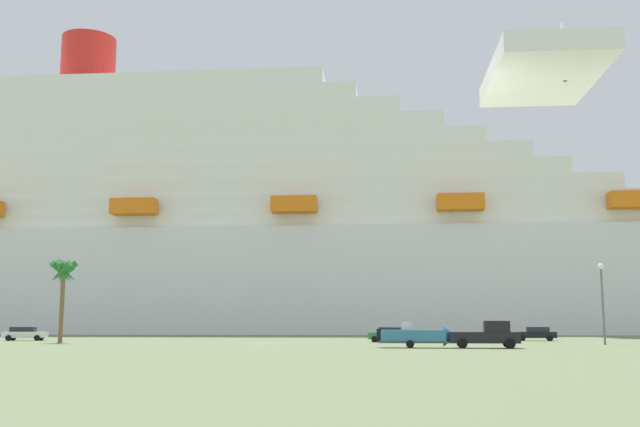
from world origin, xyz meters
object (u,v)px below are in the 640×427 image
object	(u,v)px
parked_car_green_wagon	(389,334)
street_lamp	(602,291)
parked_car_white_van	(25,333)
parked_car_black_coupe	(536,334)
pickup_truck	(487,335)
cruise_ship	(212,234)
small_boat_on_trailer	(422,336)
palm_tree	(63,276)

from	to	relation	value
parked_car_green_wagon	street_lamp	bearing A→B (deg)	-21.25
parked_car_white_van	parked_car_black_coupe	bearing A→B (deg)	4.01
pickup_truck	parked_car_black_coupe	size ratio (longest dim) A/B	1.19
parked_car_green_wagon	parked_car_black_coupe	xyz separation A→B (m)	(16.90, 7.43, 0.00)
street_lamp	parked_car_black_coupe	distance (m)	16.18
cruise_ship	small_boat_on_trailer	size ratio (longest dim) A/B	33.09
palm_tree	street_lamp	size ratio (longest dim) A/B	1.13
parked_car_white_van	parked_car_black_coupe	distance (m)	59.35
parked_car_green_wagon	parked_car_white_van	world-z (taller)	same
palm_tree	parked_car_white_van	distance (m)	12.87
cruise_ship	small_boat_on_trailer	xyz separation A→B (m)	(37.12, -81.00, -18.62)
cruise_ship	palm_tree	size ratio (longest dim) A/B	28.27
street_lamp	parked_car_white_van	xyz separation A→B (m)	(-62.49, 11.14, -4.18)
pickup_truck	parked_car_green_wagon	xyz separation A→B (m)	(-7.83, 18.57, -0.21)
cruise_ship	parked_car_white_van	world-z (taller)	cruise_ship
pickup_truck	street_lamp	distance (m)	16.83
cruise_ship	small_boat_on_trailer	distance (m)	91.03
cruise_ship	street_lamp	xyz separation A→B (m)	(54.75, -70.57, -14.56)
palm_tree	street_lamp	bearing A→B (deg)	-3.20
parked_car_green_wagon	cruise_ship	bearing A→B (deg)	118.86
palm_tree	street_lamp	world-z (taller)	palm_tree
pickup_truck	parked_car_black_coupe	world-z (taller)	pickup_truck
pickup_truck	street_lamp	bearing A→B (deg)	40.95
small_boat_on_trailer	parked_car_black_coupe	bearing A→B (deg)	60.83
parked_car_green_wagon	parked_car_black_coupe	size ratio (longest dim) A/B	0.94
parked_car_black_coupe	palm_tree	bearing A→B (deg)	-166.58
cruise_ship	parked_car_white_van	bearing A→B (deg)	-97.42
parked_car_green_wagon	palm_tree	bearing A→B (deg)	-172.05
street_lamp	parked_car_white_van	distance (m)	63.61
pickup_truck	parked_car_green_wagon	world-z (taller)	pickup_truck
small_boat_on_trailer	parked_car_green_wagon	world-z (taller)	small_boat_on_trailer
parked_car_green_wagon	parked_car_black_coupe	bearing A→B (deg)	23.74
pickup_truck	palm_tree	xyz separation A→B (m)	(-42.19, 13.77, 5.87)
parked_car_white_van	parked_car_black_coupe	world-z (taller)	same
cruise_ship	parked_car_black_coupe	xyz separation A→B (m)	(51.47, -55.29, -18.75)
parked_car_white_van	palm_tree	bearing A→B (deg)	-45.47
cruise_ship	parked_car_green_wagon	size ratio (longest dim) A/B	54.62
street_lamp	parked_car_green_wagon	distance (m)	22.06
parked_car_white_van	parked_car_green_wagon	bearing A→B (deg)	-4.44
parked_car_green_wagon	parked_car_white_van	distance (m)	42.44
small_boat_on_trailer	palm_tree	distance (m)	39.74
parked_car_green_wagon	parked_car_white_van	bearing A→B (deg)	175.56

